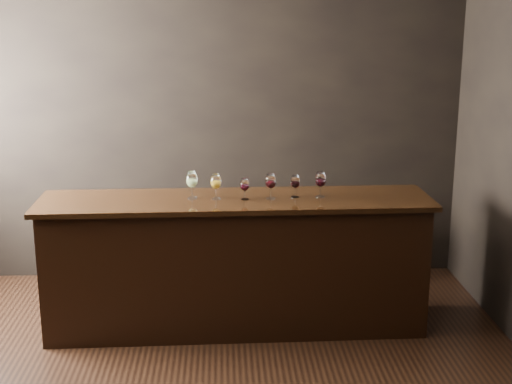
{
  "coord_description": "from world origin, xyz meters",
  "views": [
    {
      "loc": [
        0.29,
        -4.29,
        2.49
      ],
      "look_at": [
        0.54,
        1.03,
        1.12
      ],
      "focal_mm": 50.0,
      "sensor_mm": 36.0,
      "label": 1
    }
  ],
  "objects_px": {
    "bar_counter": "(236,266)",
    "glass_red_d": "(321,180)",
    "glass_red_c": "(295,182)",
    "glass_red_a": "(245,185)",
    "glass_amber": "(216,182)",
    "back_bar_shelf": "(186,238)",
    "glass_red_b": "(271,182)",
    "glass_white": "(192,180)"
  },
  "relations": [
    {
      "from": "glass_amber",
      "to": "glass_red_c",
      "type": "relative_size",
      "value": 1.13
    },
    {
      "from": "glass_red_a",
      "to": "glass_red_c",
      "type": "height_order",
      "value": "glass_red_c"
    },
    {
      "from": "back_bar_shelf",
      "to": "glass_white",
      "type": "relative_size",
      "value": 11.19
    },
    {
      "from": "glass_white",
      "to": "glass_amber",
      "type": "relative_size",
      "value": 1.07
    },
    {
      "from": "back_bar_shelf",
      "to": "glass_amber",
      "type": "bearing_deg",
      "value": -73.9
    },
    {
      "from": "bar_counter",
      "to": "glass_red_b",
      "type": "relative_size",
      "value": 14.78
    },
    {
      "from": "bar_counter",
      "to": "glass_white",
      "type": "distance_m",
      "value": 0.77
    },
    {
      "from": "bar_counter",
      "to": "glass_red_b",
      "type": "xyz_separation_m",
      "value": [
        0.27,
        -0.02,
        0.69
      ]
    },
    {
      "from": "glass_red_a",
      "to": "glass_red_b",
      "type": "distance_m",
      "value": 0.2
    },
    {
      "from": "glass_amber",
      "to": "glass_white",
      "type": "bearing_deg",
      "value": 170.4
    },
    {
      "from": "bar_counter",
      "to": "glass_red_d",
      "type": "relative_size",
      "value": 14.65
    },
    {
      "from": "glass_red_b",
      "to": "glass_red_c",
      "type": "height_order",
      "value": "glass_red_b"
    },
    {
      "from": "glass_red_b",
      "to": "glass_red_d",
      "type": "xyz_separation_m",
      "value": [
        0.39,
        0.04,
        0.0
      ]
    },
    {
      "from": "back_bar_shelf",
      "to": "glass_red_a",
      "type": "relative_size",
      "value": 14.11
    },
    {
      "from": "glass_red_c",
      "to": "glass_red_d",
      "type": "relative_size",
      "value": 0.87
    },
    {
      "from": "glass_white",
      "to": "glass_red_c",
      "type": "xyz_separation_m",
      "value": [
        0.8,
        -0.01,
        -0.02
      ]
    },
    {
      "from": "back_bar_shelf",
      "to": "glass_amber",
      "type": "distance_m",
      "value": 1.3
    },
    {
      "from": "glass_white",
      "to": "glass_red_a",
      "type": "xyz_separation_m",
      "value": [
        0.41,
        -0.06,
        -0.03
      ]
    },
    {
      "from": "glass_amber",
      "to": "glass_red_a",
      "type": "xyz_separation_m",
      "value": [
        0.22,
        -0.03,
        -0.02
      ]
    },
    {
      "from": "bar_counter",
      "to": "back_bar_shelf",
      "type": "xyz_separation_m",
      "value": [
        -0.44,
        1.0,
        -0.09
      ]
    },
    {
      "from": "glass_amber",
      "to": "glass_red_a",
      "type": "height_order",
      "value": "glass_amber"
    },
    {
      "from": "glass_red_a",
      "to": "glass_red_b",
      "type": "relative_size",
      "value": 0.85
    },
    {
      "from": "glass_white",
      "to": "bar_counter",
      "type": "bearing_deg",
      "value": -4.86
    },
    {
      "from": "back_bar_shelf",
      "to": "glass_red_b",
      "type": "distance_m",
      "value": 1.47
    },
    {
      "from": "glass_red_b",
      "to": "glass_red_d",
      "type": "bearing_deg",
      "value": 5.61
    },
    {
      "from": "back_bar_shelf",
      "to": "glass_red_d",
      "type": "bearing_deg",
      "value": -41.69
    },
    {
      "from": "glass_amber",
      "to": "glass_red_a",
      "type": "bearing_deg",
      "value": -6.61
    },
    {
      "from": "back_bar_shelf",
      "to": "glass_red_d",
      "type": "xyz_separation_m",
      "value": [
        1.1,
        -0.98,
        0.78
      ]
    },
    {
      "from": "bar_counter",
      "to": "glass_amber",
      "type": "relative_size",
      "value": 14.82
    },
    {
      "from": "glass_red_a",
      "to": "glass_white",
      "type": "bearing_deg",
      "value": 172.02
    },
    {
      "from": "back_bar_shelf",
      "to": "glass_red_b",
      "type": "relative_size",
      "value": 11.93
    },
    {
      "from": "bar_counter",
      "to": "glass_white",
      "type": "xyz_separation_m",
      "value": [
        -0.33,
        0.03,
        0.7
      ]
    },
    {
      "from": "glass_red_d",
      "to": "glass_red_a",
      "type": "bearing_deg",
      "value": -175.17
    },
    {
      "from": "glass_amber",
      "to": "glass_red_c",
      "type": "bearing_deg",
      "value": 2.25
    },
    {
      "from": "glass_red_c",
      "to": "glass_red_a",
      "type": "bearing_deg",
      "value": -172.78
    },
    {
      "from": "glass_amber",
      "to": "glass_red_b",
      "type": "bearing_deg",
      "value": -1.92
    },
    {
      "from": "glass_red_a",
      "to": "glass_amber",
      "type": "bearing_deg",
      "value": 173.39
    },
    {
      "from": "bar_counter",
      "to": "glass_red_a",
      "type": "height_order",
      "value": "glass_red_a"
    },
    {
      "from": "glass_red_c",
      "to": "glass_red_d",
      "type": "xyz_separation_m",
      "value": [
        0.2,
        0.0,
        0.02
      ]
    },
    {
      "from": "glass_amber",
      "to": "back_bar_shelf",
      "type": "bearing_deg",
      "value": 106.1
    },
    {
      "from": "bar_counter",
      "to": "glass_amber",
      "type": "distance_m",
      "value": 0.7
    },
    {
      "from": "back_bar_shelf",
      "to": "glass_red_b",
      "type": "height_order",
      "value": "glass_red_b"
    }
  ]
}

